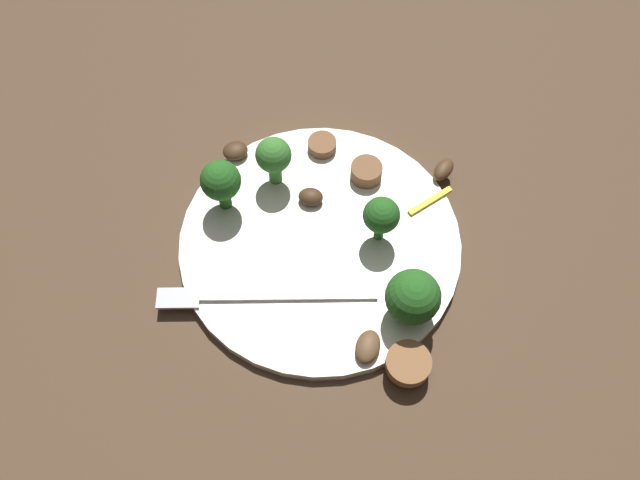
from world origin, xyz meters
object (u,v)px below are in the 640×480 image
object	(u,v)px
mushroom_0	(235,151)
plate	(320,243)
broccoli_floret_0	(381,216)
broccoli_floret_1	(413,297)
broccoli_floret_2	(221,182)
sausage_slice_1	(322,145)
pepper_strip_0	(430,201)
sausage_slice_2	(408,364)
mushroom_1	(311,197)
mushroom_3	(368,347)
sausage_slice_0	(366,172)
fork	(250,297)
mushroom_2	(444,170)
broccoli_floret_3	(274,157)

from	to	relation	value
mushroom_0	plate	bearing A→B (deg)	144.62
broccoli_floret_0	broccoli_floret_1	world-z (taller)	broccoli_floret_1
broccoli_floret_0	broccoli_floret_2	distance (m)	0.14
sausage_slice_1	pepper_strip_0	world-z (taller)	sausage_slice_1
sausage_slice_2	mushroom_1	size ratio (longest dim) A/B	1.63
sausage_slice_2	mushroom_3	size ratio (longest dim) A/B	1.27
sausage_slice_0	mushroom_1	xyz separation A→B (m)	(0.04, 0.04, -0.00)
fork	sausage_slice_1	bearing A→B (deg)	-112.09
broccoli_floret_1	sausage_slice_0	distance (m)	0.14
sausage_slice_1	mushroom_3	world-z (taller)	same
plate	mushroom_0	bearing A→B (deg)	-35.38
sausage_slice_0	mushroom_0	bearing A→B (deg)	2.43
sausage_slice_1	pepper_strip_0	xyz separation A→B (m)	(-0.11, 0.03, -0.00)
broccoli_floret_0	sausage_slice_0	distance (m)	0.07
mushroom_1	mushroom_2	bearing A→B (deg)	-152.43
broccoli_floret_0	broccoli_floret_2	size ratio (longest dim) A/B	0.92
mushroom_0	mushroom_3	world-z (taller)	mushroom_0
fork	mushroom_2	world-z (taller)	mushroom_2
fork	broccoli_floret_3	bearing A→B (deg)	-99.22
fork	mushroom_3	distance (m)	0.10
broccoli_floret_1	broccoli_floret_3	bearing A→B (deg)	-35.41
sausage_slice_1	mushroom_1	size ratio (longest dim) A/B	1.20
broccoli_floret_0	broccoli_floret_2	world-z (taller)	broccoli_floret_2
mushroom_0	broccoli_floret_1	bearing A→B (deg)	147.43
fork	sausage_slice_2	world-z (taller)	sausage_slice_2
broccoli_floret_2	sausage_slice_2	bearing A→B (deg)	149.50
broccoli_floret_1	mushroom_3	bearing A→B (deg)	56.08
sausage_slice_1	mushroom_0	bearing A→B (deg)	19.02
fork	broccoli_floret_1	xyz separation A→B (m)	(-0.13, -0.02, 0.03)
plate	fork	xyz separation A→B (m)	(0.04, 0.07, 0.01)
pepper_strip_0	plate	bearing A→B (deg)	35.47
sausage_slice_2	pepper_strip_0	xyz separation A→B (m)	(0.01, -0.15, -0.00)
broccoli_floret_1	mushroom_0	size ratio (longest dim) A/B	2.29
fork	sausage_slice_0	size ratio (longest dim) A/B	6.27
mushroom_1	mushroom_3	world-z (taller)	mushroom_1
broccoli_floret_1	mushroom_3	xyz separation A→B (m)	(0.03, 0.04, -0.02)
mushroom_3	pepper_strip_0	size ratio (longest dim) A/B	0.61
plate	broccoli_floret_1	distance (m)	0.10
broccoli_floret_2	broccoli_floret_3	xyz separation A→B (m)	(-0.04, -0.04, -0.00)
broccoli_floret_0	broccoli_floret_3	distance (m)	0.11
sausage_slice_0	sausage_slice_1	distance (m)	0.05
pepper_strip_0	sausage_slice_1	bearing A→B (deg)	-17.65
sausage_slice_1	mushroom_2	xyz separation A→B (m)	(-0.11, 0.00, 0.00)
mushroom_2	sausage_slice_1	bearing A→B (deg)	-0.54
mushroom_0	sausage_slice_0	bearing A→B (deg)	-177.57
sausage_slice_0	mushroom_0	size ratio (longest dim) A/B	1.23
broccoli_floret_1	mushroom_2	size ratio (longest dim) A/B	2.10
sausage_slice_1	broccoli_floret_3	bearing A→B (deg)	53.33
plate	sausage_slice_0	size ratio (longest dim) A/B	8.54
plate	fork	world-z (taller)	fork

